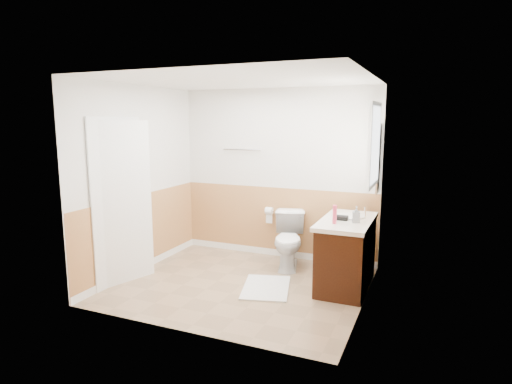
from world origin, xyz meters
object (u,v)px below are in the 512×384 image
at_px(bath_mat, 266,288).
at_px(lotion_bottle, 335,215).
at_px(toilet, 289,240).
at_px(soap_dispenser, 356,214).
at_px(vanity_cabinet, 346,255).

relative_size(bath_mat, lotion_bottle, 3.64).
distance_m(bath_mat, lotion_bottle, 1.24).
distance_m(toilet, soap_dispenser, 1.26).
height_order(vanity_cabinet, lotion_bottle, lotion_bottle).
height_order(toilet, lotion_bottle, lotion_bottle).
bearing_deg(vanity_cabinet, bath_mat, -152.78).
height_order(bath_mat, vanity_cabinet, vanity_cabinet).
height_order(lotion_bottle, soap_dispenser, lotion_bottle).
distance_m(lotion_bottle, soap_dispenser, 0.28).
bearing_deg(vanity_cabinet, soap_dispenser, -43.40).
bearing_deg(lotion_bottle, toilet, 138.70).
bearing_deg(lotion_bottle, soap_dispenser, 37.01).
distance_m(vanity_cabinet, soap_dispenser, 0.57).
bearing_deg(bath_mat, soap_dispenser, 18.75).
xyz_separation_m(lotion_bottle, soap_dispenser, (0.22, 0.17, -0.01)).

